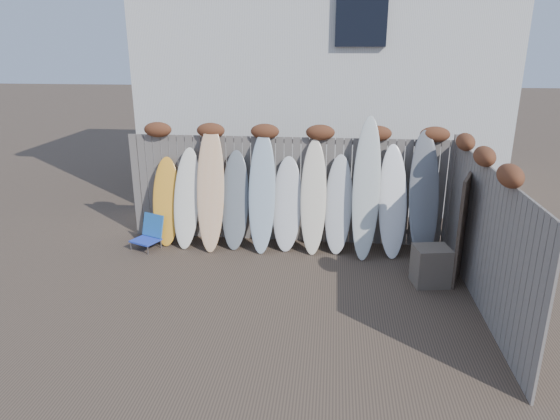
# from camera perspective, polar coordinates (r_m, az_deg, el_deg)

# --- Properties ---
(ground) EXTENTS (80.00, 80.00, 0.00)m
(ground) POSITION_cam_1_polar(r_m,az_deg,el_deg) (7.52, -1.00, -10.15)
(ground) COLOR #493A2D
(back_fence) EXTENTS (6.05, 0.28, 2.24)m
(back_fence) POSITION_cam_1_polar(r_m,az_deg,el_deg) (9.30, 1.16, 3.37)
(back_fence) COLOR slate
(back_fence) RESTS_ON ground
(right_fence) EXTENTS (0.28, 4.40, 2.24)m
(right_fence) POSITION_cam_1_polar(r_m,az_deg,el_deg) (7.55, 22.40, -2.00)
(right_fence) COLOR slate
(right_fence) RESTS_ON ground
(house) EXTENTS (8.50, 5.50, 6.33)m
(house) POSITION_cam_1_polar(r_m,az_deg,el_deg) (13.06, 4.89, 16.61)
(house) COLOR silver
(house) RESTS_ON ground
(beach_chair) EXTENTS (0.61, 0.63, 0.61)m
(beach_chair) POSITION_cam_1_polar(r_m,az_deg,el_deg) (9.54, -14.71, -2.55)
(beach_chair) COLOR blue
(beach_chair) RESTS_ON ground
(wooden_crate) EXTENTS (0.60, 0.53, 0.62)m
(wooden_crate) POSITION_cam_1_polar(r_m,az_deg,el_deg) (8.18, 16.85, -6.13)
(wooden_crate) COLOR #4F423B
(wooden_crate) RESTS_ON ground
(lattice_panel) EXTENTS (0.45, 1.09, 1.72)m
(lattice_panel) POSITION_cam_1_polar(r_m,az_deg,el_deg) (8.43, 20.24, -1.72)
(lattice_panel) COLOR #3D2C25
(lattice_panel) RESTS_ON ground
(surfboard_0) EXTENTS (0.56, 0.63, 1.62)m
(surfboard_0) POSITION_cam_1_polar(r_m,az_deg,el_deg) (9.55, -12.86, 0.96)
(surfboard_0) COLOR orange
(surfboard_0) RESTS_ON ground
(surfboard_1) EXTENTS (0.55, 0.69, 1.81)m
(surfboard_1) POSITION_cam_1_polar(r_m,az_deg,el_deg) (9.33, -10.60, 1.32)
(surfboard_1) COLOR white
(surfboard_1) RESTS_ON ground
(surfboard_2) EXTENTS (0.56, 0.83, 2.24)m
(surfboard_2) POSITION_cam_1_polar(r_m,az_deg,el_deg) (9.12, -7.94, 2.47)
(surfboard_2) COLOR #F6D281
(surfboard_2) RESTS_ON ground
(surfboard_3) EXTENTS (0.52, 0.64, 1.77)m
(surfboard_3) POSITION_cam_1_polar(r_m,az_deg,el_deg) (9.17, -5.16, 1.13)
(surfboard_3) COLOR slate
(surfboard_3) RESTS_ON ground
(surfboard_4) EXTENTS (0.51, 0.76, 2.12)m
(surfboard_4) POSITION_cam_1_polar(r_m,az_deg,el_deg) (8.98, -2.07, 1.99)
(surfboard_4) COLOR #9CB0BF
(surfboard_4) RESTS_ON ground
(surfboard_5) EXTENTS (0.55, 0.62, 1.68)m
(surfboard_5) POSITION_cam_1_polar(r_m,az_deg,el_deg) (9.06, 0.81, 0.70)
(surfboard_5) COLOR silver
(surfboard_5) RESTS_ON ground
(surfboard_6) EXTENTS (0.47, 0.72, 2.00)m
(surfboard_6) POSITION_cam_1_polar(r_m,az_deg,el_deg) (8.94, 3.84, 1.49)
(surfboard_6) COLOR #F0E2C5
(surfboard_6) RESTS_ON ground
(surfboard_7) EXTENTS (0.53, 0.66, 1.74)m
(surfboard_7) POSITION_cam_1_polar(r_m,az_deg,el_deg) (9.00, 6.68, 0.64)
(surfboard_7) COLOR silver
(surfboard_7) RESTS_ON ground
(surfboard_8) EXTENTS (0.55, 0.89, 2.43)m
(surfboard_8) POSITION_cam_1_polar(r_m,az_deg,el_deg) (8.82, 9.84, 2.47)
(surfboard_8) COLOR silver
(surfboard_8) RESTS_ON ground
(surfboard_9) EXTENTS (0.54, 0.73, 1.95)m
(surfboard_9) POSITION_cam_1_polar(r_m,az_deg,el_deg) (8.98, 12.75, 0.96)
(surfboard_9) COLOR white
(surfboard_9) RESTS_ON ground
(surfboard_10) EXTENTS (0.54, 0.79, 2.20)m
(surfboard_10) POSITION_cam_1_polar(r_m,az_deg,el_deg) (9.00, 16.13, 1.57)
(surfboard_10) COLOR slate
(surfboard_10) RESTS_ON ground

